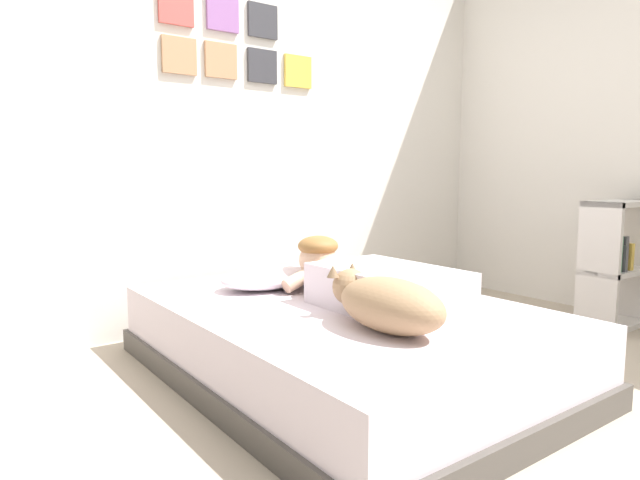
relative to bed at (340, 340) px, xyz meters
name	(u,v)px	position (x,y,z in m)	size (l,w,h in m)	color
ground_plane	(445,407)	(0.12, -0.51, -0.16)	(11.97, 11.97, 0.00)	tan
back_wall	(239,116)	(0.12, 1.15, 1.09)	(3.98, 0.12, 2.50)	silver
side_wall_right	(631,119)	(2.16, -0.21, 1.09)	(0.10, 6.21, 2.50)	silver
bed	(340,340)	(0.00, 0.00, 0.00)	(1.35, 1.92, 0.33)	#4C4742
pillow	(270,277)	(-0.08, 0.47, 0.22)	(0.52, 0.32, 0.11)	silver
person_lying	(366,280)	(0.10, -0.06, 0.27)	(0.43, 0.92, 0.27)	silver
dog	(385,302)	(-0.12, -0.42, 0.27)	(0.26, 0.57, 0.21)	#9E7A56
coffee_cup	(318,278)	(0.16, 0.39, 0.21)	(0.12, 0.09, 0.07)	white
cell_phone	(391,297)	(0.26, -0.06, 0.17)	(0.07, 0.14, 0.01)	black
bookshelf	(614,263)	(1.79, -0.34, 0.22)	(0.45, 0.24, 0.75)	silver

